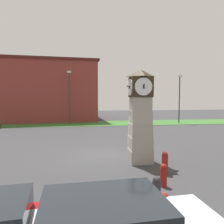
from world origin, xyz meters
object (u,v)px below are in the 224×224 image
(bollard_far_row, at_px, (163,175))
(street_lamp_near_road, at_px, (69,94))
(clock_tower, at_px, (140,117))
(bollard_mid_row, at_px, (156,190))
(street_lamp_far_side, at_px, (179,96))
(bollard_near_tower, at_px, (164,211))
(bollard_end_row, at_px, (165,163))

(bollard_far_row, bearing_deg, street_lamp_near_road, 103.35)
(clock_tower, bearing_deg, street_lamp_near_road, 105.47)
(clock_tower, bearing_deg, bollard_mid_row, -98.08)
(street_lamp_near_road, xyz_separation_m, street_lamp_far_side, (14.19, -1.36, -0.26))
(bollard_far_row, xyz_separation_m, street_lamp_near_road, (-4.87, 20.52, 3.43))
(bollard_mid_row, bearing_deg, bollard_near_tower, -101.00)
(bollard_near_tower, height_order, street_lamp_near_road, street_lamp_near_road)
(bollard_mid_row, relative_size, street_lamp_near_road, 0.14)
(bollard_near_tower, height_order, bollard_mid_row, bollard_near_tower)
(bollard_near_tower, bearing_deg, street_lamp_near_road, 99.47)
(street_lamp_near_road, height_order, street_lamp_far_side, street_lamp_near_road)
(clock_tower, height_order, street_lamp_far_side, street_lamp_far_side)
(clock_tower, distance_m, bollard_mid_row, 4.99)
(bollard_far_row, distance_m, street_lamp_far_side, 21.54)
(clock_tower, distance_m, street_lamp_far_side, 18.52)
(clock_tower, xyz_separation_m, bollard_far_row, (0.09, -3.24, -1.97))
(bollard_near_tower, bearing_deg, street_lamp_far_side, 64.68)
(bollard_near_tower, relative_size, bollard_mid_row, 1.08)
(bollard_far_row, height_order, bollard_end_row, bollard_end_row)
(street_lamp_far_side, bearing_deg, bollard_mid_row, -116.19)
(bollard_far_row, bearing_deg, street_lamp_far_side, 64.04)
(clock_tower, height_order, bollard_mid_row, clock_tower)
(street_lamp_near_road, bearing_deg, bollard_far_row, -76.65)
(bollard_mid_row, bearing_deg, clock_tower, 81.92)
(bollard_near_tower, distance_m, bollard_mid_row, 1.40)
(clock_tower, xyz_separation_m, bollard_end_row, (0.63, -1.97, -1.90))
(bollard_end_row, bearing_deg, street_lamp_near_road, 105.71)
(bollard_far_row, height_order, street_lamp_near_road, street_lamp_near_road)
(bollard_mid_row, height_order, street_lamp_near_road, street_lamp_near_road)
(clock_tower, xyz_separation_m, bollard_near_tower, (-0.91, -5.91, -1.92))
(bollard_far_row, distance_m, bollard_end_row, 1.39)
(bollard_far_row, height_order, street_lamp_far_side, street_lamp_far_side)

